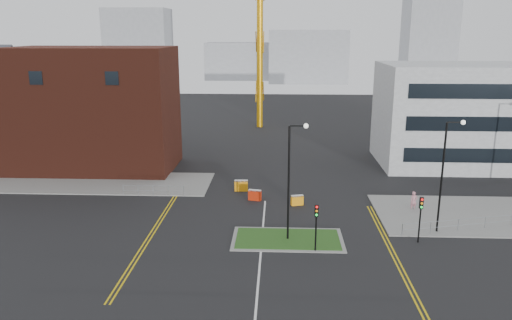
# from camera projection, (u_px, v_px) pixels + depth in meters

# --- Properties ---
(ground) EXTENTS (200.00, 200.00, 0.00)m
(ground) POSITION_uv_depth(u_px,v_px,m) (257.00, 291.00, 31.07)
(ground) COLOR black
(ground) RESTS_ON ground
(pavement_left) EXTENTS (28.00, 8.00, 0.12)m
(pavement_left) POSITION_uv_depth(u_px,v_px,m) (79.00, 182.00, 53.22)
(pavement_left) COLOR slate
(pavement_left) RESTS_ON ground
(island_kerb) EXTENTS (8.60, 4.60, 0.08)m
(island_kerb) POSITION_uv_depth(u_px,v_px,m) (288.00, 239.00, 38.71)
(island_kerb) COLOR slate
(island_kerb) RESTS_ON ground
(grass_island) EXTENTS (8.00, 4.00, 0.12)m
(grass_island) POSITION_uv_depth(u_px,v_px,m) (288.00, 239.00, 38.70)
(grass_island) COLOR #1F4C19
(grass_island) RESTS_ON ground
(brick_building) EXTENTS (24.20, 10.07, 14.24)m
(brick_building) POSITION_uv_depth(u_px,v_px,m) (69.00, 110.00, 57.45)
(brick_building) COLOR #471B11
(brick_building) RESTS_ON ground
(office_block) EXTENTS (25.00, 12.20, 12.00)m
(office_block) POSITION_uv_depth(u_px,v_px,m) (487.00, 115.00, 59.32)
(office_block) COLOR #A1A3A5
(office_block) RESTS_ON ground
(streetlamp_island) EXTENTS (1.46, 0.36, 9.18)m
(streetlamp_island) POSITION_uv_depth(u_px,v_px,m) (292.00, 173.00, 37.35)
(streetlamp_island) COLOR black
(streetlamp_island) RESTS_ON ground
(streetlamp_right_near) EXTENTS (1.46, 0.36, 9.18)m
(streetlamp_right_near) POSITION_uv_depth(u_px,v_px,m) (446.00, 168.00, 38.75)
(streetlamp_right_near) COLOR black
(streetlamp_right_near) RESTS_ON ground
(traffic_light_island) EXTENTS (0.28, 0.33, 3.65)m
(traffic_light_island) POSITION_uv_depth(u_px,v_px,m) (316.00, 219.00, 36.03)
(traffic_light_island) COLOR black
(traffic_light_island) RESTS_ON ground
(traffic_light_right) EXTENTS (0.28, 0.33, 3.65)m
(traffic_light_right) POSITION_uv_depth(u_px,v_px,m) (421.00, 211.00, 37.61)
(traffic_light_right) COLOR black
(traffic_light_right) RESTS_ON ground
(railing_left) EXTENTS (6.05, 0.05, 1.10)m
(railing_left) POSITION_uv_depth(u_px,v_px,m) (153.00, 189.00, 48.78)
(railing_left) COLOR gray
(railing_left) RESTS_ON ground
(railing_right) EXTENTS (19.05, 5.05, 1.10)m
(railing_right) POSITION_uv_depth(u_px,v_px,m) (512.00, 218.00, 41.08)
(railing_right) COLOR gray
(railing_right) RESTS_ON ground
(centre_line) EXTENTS (0.15, 30.00, 0.01)m
(centre_line) POSITION_uv_depth(u_px,v_px,m) (259.00, 276.00, 33.01)
(centre_line) COLOR silver
(centre_line) RESTS_ON ground
(yellow_left_a) EXTENTS (0.12, 24.00, 0.01)m
(yellow_left_a) POSITION_uv_depth(u_px,v_px,m) (154.00, 227.00, 41.14)
(yellow_left_a) COLOR gold
(yellow_left_a) RESTS_ON ground
(yellow_left_b) EXTENTS (0.12, 24.00, 0.01)m
(yellow_left_b) POSITION_uv_depth(u_px,v_px,m) (158.00, 227.00, 41.13)
(yellow_left_b) COLOR gold
(yellow_left_b) RESTS_ON ground
(yellow_right_a) EXTENTS (0.12, 20.00, 0.01)m
(yellow_right_a) POSITION_uv_depth(u_px,v_px,m) (391.00, 253.00, 36.45)
(yellow_right_a) COLOR gold
(yellow_right_a) RESTS_ON ground
(yellow_right_b) EXTENTS (0.12, 20.00, 0.01)m
(yellow_right_b) POSITION_uv_depth(u_px,v_px,m) (395.00, 253.00, 36.44)
(yellow_right_b) COLOR gold
(yellow_right_b) RESTS_ON ground
(skyline_a) EXTENTS (18.00, 12.00, 22.00)m
(skyline_a) POSITION_uv_depth(u_px,v_px,m) (139.00, 47.00, 146.12)
(skyline_a) COLOR gray
(skyline_a) RESTS_ON ground
(skyline_b) EXTENTS (24.00, 12.00, 16.00)m
(skyline_b) POSITION_uv_depth(u_px,v_px,m) (308.00, 57.00, 154.31)
(skyline_b) COLOR gray
(skyline_b) RESTS_ON ground
(skyline_c) EXTENTS (14.00, 12.00, 28.00)m
(skyline_c) POSITION_uv_depth(u_px,v_px,m) (429.00, 37.00, 146.41)
(skyline_c) COLOR gray
(skyline_c) RESTS_ON ground
(skyline_d) EXTENTS (30.00, 12.00, 12.00)m
(skyline_d) POSITION_uv_depth(u_px,v_px,m) (252.00, 61.00, 165.28)
(skyline_d) COLOR gray
(skyline_d) RESTS_ON ground
(pedestrian) EXTENTS (0.71, 0.53, 1.76)m
(pedestrian) POSITION_uv_depth(u_px,v_px,m) (414.00, 201.00, 44.88)
(pedestrian) COLOR #BE7B87
(pedestrian) RESTS_ON ground
(barrier_left) EXTENTS (1.35, 0.50, 1.13)m
(barrier_left) POSITION_uv_depth(u_px,v_px,m) (241.00, 185.00, 50.39)
(barrier_left) COLOR orange
(barrier_left) RESTS_ON ground
(barrier_mid) EXTENTS (1.20, 0.66, 0.96)m
(barrier_mid) POSITION_uv_depth(u_px,v_px,m) (297.00, 200.00, 46.28)
(barrier_mid) COLOR #FF990E
(barrier_mid) RESTS_ON ground
(barrier_right) EXTENTS (1.29, 0.68, 1.03)m
(barrier_right) POSITION_uv_depth(u_px,v_px,m) (255.00, 195.00, 47.63)
(barrier_right) COLOR red
(barrier_right) RESTS_ON ground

